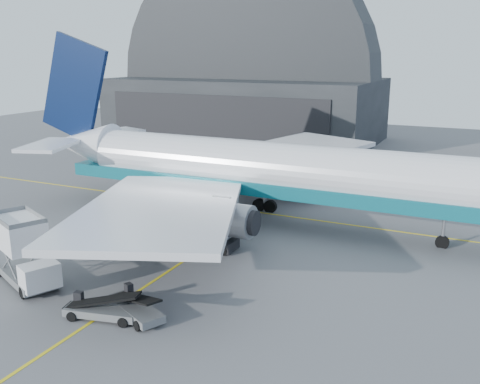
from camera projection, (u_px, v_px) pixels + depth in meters
The scene contains 9 objects.
ground at pixel (154, 281), 41.21m from camera, with size 200.00×200.00×0.00m, color #565659.
taxi_lines at pixel (228, 232), 52.27m from camera, with size 80.00×42.12×0.02m.
hangar at pixel (247, 91), 104.61m from camera, with size 50.00×28.30×28.00m.
airliner at pixel (251, 169), 54.62m from camera, with size 55.46×53.78×19.46m.
catering_truck at pixel (24, 252), 40.31m from camera, with size 7.63×5.35×4.94m.
pushback_tug at pixel (215, 241), 47.67m from camera, with size 4.11×2.46×1.89m.
belt_loader_a at pixel (102, 309), 35.30m from camera, with size 5.40×2.76×2.02m.
belt_loader_b at pixel (135, 307), 35.62m from camera, with size 5.36×3.74×2.06m.
traffic_cone at pixel (139, 245), 48.18m from camera, with size 0.36×0.36×0.52m.
Camera 1 is at (22.34, -31.55, 17.17)m, focal length 40.00 mm.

